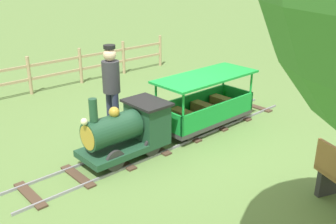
% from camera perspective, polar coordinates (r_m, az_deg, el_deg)
% --- Properties ---
extents(ground_plane, '(60.00, 60.00, 0.00)m').
position_cam_1_polar(ground_plane, '(6.74, 0.94, -4.05)').
color(ground_plane, '#608442').
extents(track, '(0.78, 5.70, 0.04)m').
position_cam_1_polar(track, '(6.66, 0.16, -4.23)').
color(track, gray).
rests_on(track, ground_plane).
extents(locomotive, '(0.74, 1.45, 1.08)m').
position_cam_1_polar(locomotive, '(5.97, -5.89, -2.53)').
color(locomotive, '#1E472D').
rests_on(locomotive, ground_plane).
extents(passenger_car, '(0.84, 2.00, 0.97)m').
position_cam_1_polar(passenger_car, '(7.09, 5.55, 0.87)').
color(passenger_car, '#3F3F3F').
rests_on(passenger_car, ground_plane).
extents(conductor_person, '(0.30, 0.30, 1.62)m').
position_cam_1_polar(conductor_person, '(6.66, -8.42, 4.21)').
color(conductor_person, '#282D47').
rests_on(conductor_person, ground_plane).
extents(fence_section, '(0.08, 6.78, 0.90)m').
position_cam_1_polar(fence_section, '(9.72, -16.31, 6.12)').
color(fence_section, tan).
rests_on(fence_section, ground_plane).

